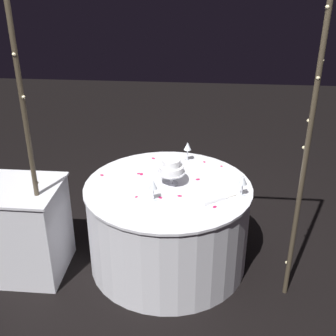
# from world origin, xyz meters

# --- Properties ---
(ground_plane) EXTENTS (12.00, 12.00, 0.00)m
(ground_plane) POSITION_xyz_m (0.00, 0.00, 0.00)
(ground_plane) COLOR black
(decorative_arch) EXTENTS (1.95, 0.06, 2.39)m
(decorative_arch) POSITION_xyz_m (0.00, 0.31, 1.53)
(decorative_arch) COLOR #473D2D
(decorative_arch) RESTS_ON ground
(main_table) EXTENTS (1.35, 1.35, 0.74)m
(main_table) POSITION_xyz_m (0.00, 0.00, 0.37)
(main_table) COLOR white
(main_table) RESTS_ON ground
(side_table) EXTENTS (0.59, 0.59, 0.78)m
(side_table) POSITION_xyz_m (1.13, 0.21, 0.39)
(side_table) COLOR white
(side_table) RESTS_ON ground
(tiered_cake) EXTENTS (0.22, 0.22, 0.22)m
(tiered_cake) POSITION_xyz_m (-0.02, -0.03, 0.88)
(tiered_cake) COLOR silver
(tiered_cake) RESTS_ON main_table
(wine_glass_0) EXTENTS (0.07, 0.07, 0.18)m
(wine_glass_0) POSITION_xyz_m (-0.13, -0.48, 0.87)
(wine_glass_0) COLOR silver
(wine_glass_0) RESTS_ON main_table
(wine_glass_1) EXTENTS (0.07, 0.07, 0.17)m
(wine_glass_1) POSITION_xyz_m (-0.57, 0.11, 0.87)
(wine_glass_1) COLOR silver
(wine_glass_1) RESTS_ON main_table
(wine_glass_2) EXTENTS (0.06, 0.06, 0.17)m
(wine_glass_2) POSITION_xyz_m (0.09, 0.23, 0.86)
(wine_glass_2) COLOR silver
(wine_glass_2) RESTS_ON main_table
(cake_knife) EXTENTS (0.25, 0.19, 0.01)m
(cake_knife) POSITION_xyz_m (-0.43, 0.18, 0.74)
(cake_knife) COLOR silver
(cake_knife) RESTS_ON main_table
(rose_petal_0) EXTENTS (0.04, 0.03, 0.00)m
(rose_petal_0) POSITION_xyz_m (0.26, -0.19, 0.74)
(rose_petal_0) COLOR #C61951
(rose_petal_0) RESTS_ON main_table
(rose_petal_1) EXTENTS (0.03, 0.04, 0.00)m
(rose_petal_1) POSITION_xyz_m (0.24, -0.18, 0.74)
(rose_petal_1) COLOR #C61951
(rose_petal_1) RESTS_ON main_table
(rose_petal_2) EXTENTS (0.03, 0.03, 0.00)m
(rose_petal_2) POSITION_xyz_m (0.22, 0.20, 0.74)
(rose_petal_2) COLOR #C61951
(rose_petal_2) RESTS_ON main_table
(rose_petal_3) EXTENTS (0.04, 0.04, 0.00)m
(rose_petal_3) POSITION_xyz_m (0.57, -0.13, 0.74)
(rose_petal_3) COLOR #C61951
(rose_petal_3) RESTS_ON main_table
(rose_petal_4) EXTENTS (0.03, 0.03, 0.00)m
(rose_petal_4) POSITION_xyz_m (-0.43, -0.39, 0.74)
(rose_petal_4) COLOR #C61951
(rose_petal_4) RESTS_ON main_table
(rose_petal_5) EXTENTS (0.04, 0.03, 0.00)m
(rose_petal_5) POSITION_xyz_m (-0.10, 0.16, 0.74)
(rose_petal_5) COLOR #C61951
(rose_petal_5) RESTS_ON main_table
(rose_petal_6) EXTENTS (0.03, 0.03, 0.00)m
(rose_petal_6) POSITION_xyz_m (-0.28, -0.47, 0.74)
(rose_petal_6) COLOR #C61951
(rose_petal_6) RESTS_ON main_table
(rose_petal_7) EXTENTS (0.04, 0.04, 0.00)m
(rose_petal_7) POSITION_xyz_m (0.04, 0.20, 0.74)
(rose_petal_7) COLOR #C61951
(rose_petal_7) RESTS_ON main_table
(rose_petal_8) EXTENTS (0.04, 0.04, 0.00)m
(rose_petal_8) POSITION_xyz_m (0.18, -0.50, 0.74)
(rose_petal_8) COLOR #C61951
(rose_petal_8) RESTS_ON main_table
(rose_petal_9) EXTENTS (0.04, 0.04, 0.00)m
(rose_petal_9) POSITION_xyz_m (-0.37, 0.29, 0.74)
(rose_petal_9) COLOR #C61951
(rose_petal_9) RESTS_ON main_table
(rose_petal_10) EXTENTS (0.05, 0.04, 0.00)m
(rose_petal_10) POSITION_xyz_m (-0.23, -0.13, 0.74)
(rose_petal_10) COLOR #C61951
(rose_petal_10) RESTS_ON main_table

